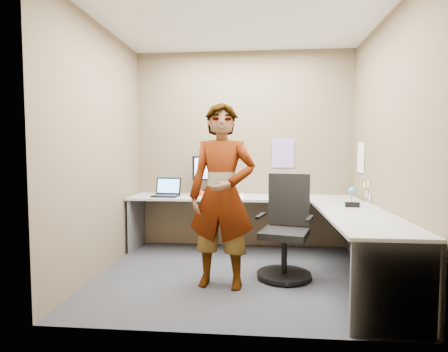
# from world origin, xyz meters

# --- Properties ---
(ground) EXTENTS (3.00, 3.00, 0.00)m
(ground) POSITION_xyz_m (0.00, 0.00, 0.00)
(ground) COLOR #29292E
(ground) RESTS_ON ground
(wall_back) EXTENTS (3.00, 0.00, 3.00)m
(wall_back) POSITION_xyz_m (0.00, 1.30, 1.35)
(wall_back) COLOR brown
(wall_back) RESTS_ON ground
(wall_right) EXTENTS (0.00, 2.70, 2.70)m
(wall_right) POSITION_xyz_m (1.50, 0.00, 1.35)
(wall_right) COLOR brown
(wall_right) RESTS_ON ground
(wall_left) EXTENTS (0.00, 2.70, 2.70)m
(wall_left) POSITION_xyz_m (-1.50, 0.00, 1.35)
(wall_left) COLOR brown
(wall_left) RESTS_ON ground
(ceiling) EXTENTS (3.00, 3.00, 0.00)m
(ceiling) POSITION_xyz_m (0.00, 0.00, 2.70)
(ceiling) COLOR white
(ceiling) RESTS_ON wall_back
(desk) EXTENTS (2.98, 2.58, 0.73)m
(desk) POSITION_xyz_m (0.44, 0.39, 0.59)
(desk) COLOR #A2A2A2
(desk) RESTS_ON ground
(paper_ream) EXTENTS (0.37, 0.32, 0.06)m
(paper_ream) POSITION_xyz_m (-0.44, 1.08, 0.76)
(paper_ream) COLOR red
(paper_ream) RESTS_ON desk
(monitor) EXTENTS (0.48, 0.22, 0.47)m
(monitor) POSITION_xyz_m (-0.44, 1.10, 1.07)
(monitor) COLOR black
(monitor) RESTS_ON paper_ream
(laptop) EXTENTS (0.36, 0.31, 0.24)m
(laptop) POSITION_xyz_m (-1.00, 0.91, 0.79)
(laptop) COLOR black
(laptop) RESTS_ON desk
(trackball_mouse) EXTENTS (0.12, 0.08, 0.07)m
(trackball_mouse) POSITION_xyz_m (-0.18, 0.89, 0.76)
(trackball_mouse) COLOR #B7B7BC
(trackball_mouse) RESTS_ON desk
(origami) EXTENTS (0.10, 0.10, 0.06)m
(origami) POSITION_xyz_m (-0.00, 0.88, 0.76)
(origami) COLOR white
(origami) RESTS_ON desk
(stapler) EXTENTS (0.15, 0.05, 0.05)m
(stapler) POSITION_xyz_m (1.22, 0.16, 0.76)
(stapler) COLOR black
(stapler) RESTS_ON desk
(flower) EXTENTS (0.07, 0.07, 0.22)m
(flower) POSITION_xyz_m (1.22, 0.19, 0.87)
(flower) COLOR brown
(flower) RESTS_ON desk
(calendar_purple) EXTENTS (0.30, 0.01, 0.40)m
(calendar_purple) POSITION_xyz_m (0.55, 1.29, 1.30)
(calendar_purple) COLOR #846BB7
(calendar_purple) RESTS_ON wall_back
(calendar_white) EXTENTS (0.01, 0.28, 0.38)m
(calendar_white) POSITION_xyz_m (1.49, 0.90, 1.25)
(calendar_white) COLOR white
(calendar_white) RESTS_ON wall_right
(sticky_note_a) EXTENTS (0.01, 0.07, 0.07)m
(sticky_note_a) POSITION_xyz_m (1.49, 0.55, 0.95)
(sticky_note_a) COLOR #F2E059
(sticky_note_a) RESTS_ON wall_right
(sticky_note_b) EXTENTS (0.01, 0.07, 0.07)m
(sticky_note_b) POSITION_xyz_m (1.49, 0.60, 0.82)
(sticky_note_b) COLOR pink
(sticky_note_b) RESTS_ON wall_right
(sticky_note_c) EXTENTS (0.01, 0.07, 0.07)m
(sticky_note_c) POSITION_xyz_m (1.49, 0.48, 0.80)
(sticky_note_c) COLOR pink
(sticky_note_c) RESTS_ON wall_right
(sticky_note_d) EXTENTS (0.01, 0.07, 0.07)m
(sticky_note_d) POSITION_xyz_m (1.49, 0.70, 0.92)
(sticky_note_d) COLOR #F2E059
(sticky_note_d) RESTS_ON wall_right
(office_chair) EXTENTS (0.61, 0.58, 1.07)m
(office_chair) POSITION_xyz_m (0.50, 0.00, 0.44)
(office_chair) COLOR black
(office_chair) RESTS_ON ground
(person) EXTENTS (0.70, 0.50, 1.80)m
(person) POSITION_xyz_m (-0.14, -0.33, 0.90)
(person) COLOR #999399
(person) RESTS_ON ground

